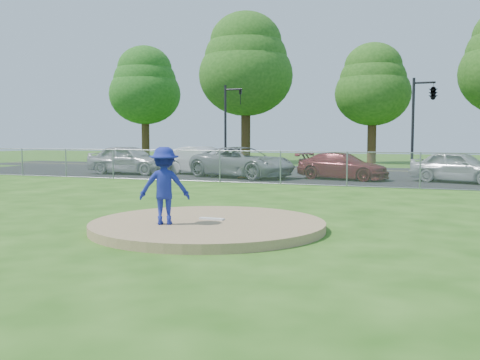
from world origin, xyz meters
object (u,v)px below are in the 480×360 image
object	(u,v)px
traffic_cone	(242,172)
parked_car_darkred	(343,166)
traffic_signal_left	(229,119)
traffic_signal_center	(431,94)
pitcher	(164,186)
parked_car_pearl	(459,167)
tree_left	(246,64)
parked_car_gray	(242,162)
tree_far_left	(145,85)
tree_center	(373,84)
parked_car_white	(204,161)
parked_car_silver	(129,159)

from	to	relation	value
traffic_cone	parked_car_darkred	distance (m)	5.22
traffic_signal_left	traffic_signal_center	distance (m)	12.79
pitcher	parked_car_pearl	world-z (taller)	pitcher
tree_left	parked_car_gray	xyz separation A→B (m)	(5.92, -15.85, -7.42)
traffic_cone	parked_car_gray	world-z (taller)	parked_car_gray
tree_left	tree_far_left	bearing A→B (deg)	169.70
parked_car_pearl	tree_center	bearing A→B (deg)	40.66
tree_center	parked_car_pearl	distance (m)	20.08
tree_left	traffic_signal_center	xyz separation A→B (m)	(14.97, -9.00, -3.63)
tree_far_left	traffic_cone	distance (m)	25.65
tree_center	traffic_cone	size ratio (longest dim) A/B	16.48
traffic_signal_center	traffic_cone	xyz separation A→B (m)	(-9.02, -7.03, -4.30)
parked_car_white	traffic_signal_center	bearing A→B (deg)	-46.13
pitcher	parked_car_gray	xyz separation A→B (m)	(-4.38, 15.91, -0.24)
tree_far_left	parked_car_darkred	world-z (taller)	tree_far_left
tree_left	pitcher	xyz separation A→B (m)	(10.30, -31.77, -7.18)
tree_center	parked_car_white	xyz separation A→B (m)	(-6.88, -17.76, -5.66)
parked_car_gray	tree_center	bearing A→B (deg)	5.82
traffic_cone	parked_car_silver	world-z (taller)	parked_car_silver
traffic_signal_center	pitcher	xyz separation A→B (m)	(-4.67, -22.77, -3.55)
parked_car_silver	parked_car_darkred	xyz separation A→B (m)	(12.22, 0.54, -0.17)
parked_car_white	parked_car_gray	world-z (taller)	parked_car_gray
traffic_signal_left	parked_car_white	distance (m)	6.36
traffic_signal_center	parked_car_darkred	size ratio (longest dim) A/B	1.20
traffic_signal_left	traffic_signal_center	size ratio (longest dim) A/B	1.00
traffic_signal_left	parked_car_pearl	xyz separation A→B (m)	(14.28, -6.11, -2.61)
traffic_signal_left	traffic_cone	xyz separation A→B (m)	(3.71, -7.03, -3.05)
tree_left	traffic_signal_left	world-z (taller)	tree_left
parked_car_white	parked_car_pearl	size ratio (longest dim) A/B	1.10
tree_center	parked_car_darkred	size ratio (longest dim) A/B	2.11
traffic_signal_left	parked_car_silver	distance (m)	7.98
pitcher	parked_car_white	world-z (taller)	pitcher
tree_left	parked_car_pearl	size ratio (longest dim) A/B	2.86
parked_car_white	parked_car_gray	xyz separation A→B (m)	(2.79, -1.09, 0.01)
parked_car_white	pitcher	bearing A→B (deg)	-139.18
tree_center	parked_car_darkred	bearing A→B (deg)	-86.57
pitcher	parked_car_silver	bearing A→B (deg)	-78.88
traffic_signal_center	parked_car_pearl	xyz separation A→B (m)	(1.54, -6.11, -3.85)
tree_center	traffic_signal_center	distance (m)	13.12
traffic_signal_center	parked_car_gray	xyz separation A→B (m)	(-9.05, -6.85, -3.79)
parked_car_gray	parked_car_pearl	size ratio (longest dim) A/B	1.33
pitcher	parked_car_white	distance (m)	18.46
tree_center	parked_car_gray	size ratio (longest dim) A/B	1.69
parked_car_pearl	pitcher	bearing A→B (deg)	-179.59
traffic_signal_left	pitcher	bearing A→B (deg)	-70.50
parked_car_silver	parked_car_gray	xyz separation A→B (m)	(7.04, -0.06, -0.04)
parked_car_gray	parked_car_darkred	bearing A→B (deg)	-65.27
parked_car_pearl	parked_car_darkred	bearing A→B (deg)	112.29
traffic_signal_left	parked_car_silver	world-z (taller)	traffic_signal_left
traffic_signal_center	parked_car_silver	world-z (taller)	traffic_signal_center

